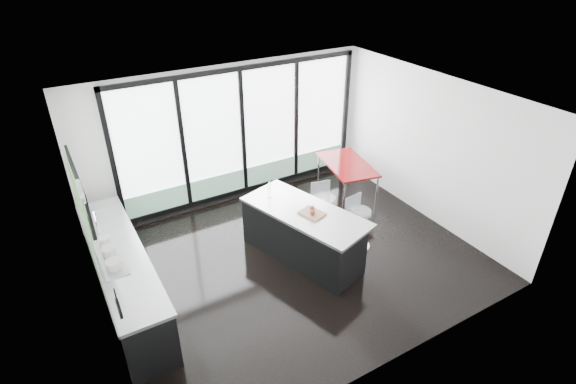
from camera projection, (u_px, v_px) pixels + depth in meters
floor at (292, 258)px, 7.77m from camera, size 6.00×5.00×0.00m
ceiling at (293, 102)px, 6.37m from camera, size 6.00×5.00×0.00m
wall_back at (241, 139)px, 9.09m from camera, size 6.00×0.09×2.80m
wall_front at (402, 280)px, 5.20m from camera, size 6.00×0.00×2.80m
wall_left at (87, 225)px, 5.89m from camera, size 0.26×5.00×2.80m
wall_right at (430, 148)px, 8.38m from camera, size 0.00×5.00×2.80m
counter_cabinets at (124, 276)px, 6.67m from camera, size 0.69×3.24×1.36m
island at (302, 234)px, 7.60m from camera, size 1.54×2.38×1.17m
bar_stool_near at (358, 229)px, 7.88m from camera, size 0.54×0.54×0.76m
bar_stool_far at (323, 215)px, 8.26m from camera, size 0.56×0.56×0.77m
red_table at (346, 180)px, 9.43m from camera, size 1.09×1.57×0.77m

